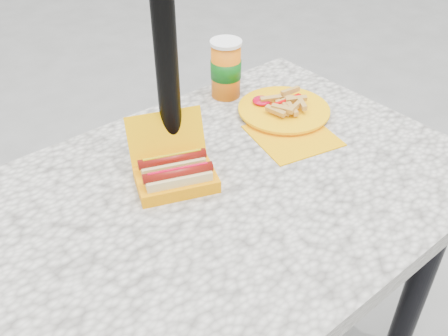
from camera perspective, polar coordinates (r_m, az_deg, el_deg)
picnic_table at (r=1.18m, az=-0.93°, el=-6.71°), size 1.20×0.80×0.75m
umbrella_pole at (r=1.04m, az=-6.97°, el=16.83°), size 0.05×0.05×2.20m
hotdog_box at (r=1.11m, az=-5.61°, el=-0.50°), size 0.22×0.21×0.14m
fries_plate at (r=1.37m, az=6.89°, el=6.50°), size 0.30×0.34×0.05m
soda_cup at (r=1.43m, az=0.22°, el=11.27°), size 0.09×0.09×0.17m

